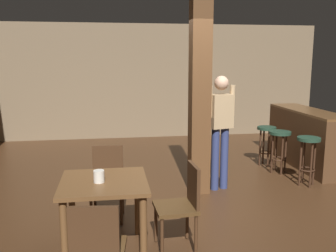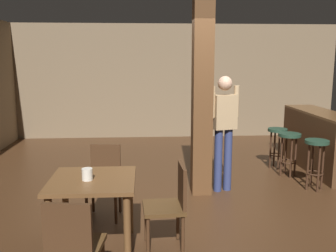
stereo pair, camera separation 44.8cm
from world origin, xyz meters
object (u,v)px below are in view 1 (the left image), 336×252
Objects in this scene: dining_table at (104,195)px; chair_east at (183,202)px; bar_counter at (302,138)px; bar_stool_near at (308,150)px; standing_person at (220,124)px; napkin_cup at (99,176)px; chair_north at (107,179)px; bar_stool_mid at (279,141)px; bar_stool_far at (266,137)px; chair_south at (97,248)px.

chair_east is at bearing -1.47° from dining_table.
bar_counter is 1.15m from bar_stool_near.
dining_table is at bearing -135.50° from standing_person.
bar_stool_near is at bearing 27.66° from napkin_cup.
chair_north is (0.03, 0.85, -0.12)m from dining_table.
bar_stool_mid is 0.47m from bar_stool_far.
chair_north is (-0.77, 0.87, 0.00)m from chair_east.
chair_north is 3.47m from bar_stool_far.
bar_stool_far is (2.97, 3.63, 0.04)m from chair_south.
standing_person is 2.23× the size of bar_stool_near.
bar_counter is (3.54, 1.80, 0.02)m from chair_north.
bar_stool_mid is (3.00, 2.34, -0.27)m from napkin_cup.
bar_stool_far is (-0.65, 0.12, 0.02)m from bar_counter.
chair_north reaches higher than bar_stool_mid.
chair_south is 4.36m from bar_stool_mid.
chair_north is at bearing 131.51° from chair_east.
chair_north is 1.22× the size of bar_stool_far.
bar_stool_mid is at bearing -85.73° from bar_stool_far.
standing_person is 2.17m from bar_counter.
bar_counter is 0.66m from bar_stool_far.
standing_person is (1.75, 2.53, 0.50)m from chair_south.
napkin_cup is 3.56m from bar_stool_near.
chair_north is 0.43× the size of bar_counter.
chair_south is 3.11m from standing_person.
chair_south is 4.00m from bar_stool_near.
bar_counter reaches higher than chair_south.
bar_counter is at bearing -10.09° from bar_stool_far.
bar_stool_near is at bearing -2.55° from standing_person.
standing_person is (1.70, 1.67, 0.38)m from dining_table.
chair_east reaches higher than bar_stool_mid.
bar_counter is at bearing 44.18° from chair_south.
bar_counter is at bearing 65.75° from bar_stool_near.
chair_east is at bearing -118.09° from standing_person.
napkin_cup is 0.16× the size of bar_stool_far.
chair_east is at bearing 44.78° from chair_south.
chair_east is 1.00× the size of chair_north.
chair_south is 7.43× the size of napkin_cup.
bar_stool_mid is (2.93, 1.45, 0.06)m from chair_north.
chair_east reaches higher than bar_stool_near.
napkin_cup is (0.00, 0.82, 0.32)m from chair_south.
dining_table is 0.96× the size of chair_south.
bar_stool_near is (3.14, 1.65, -0.25)m from napkin_cup.
chair_south is 1.21× the size of bar_stool_mid.
bar_stool_mid is at bearing 37.91° from dining_table.
chair_north is at bearing -146.41° from bar_stool_far.
bar_counter reaches higher than chair_east.
chair_north is at bearing 87.53° from chair_south.
standing_person reaches higher than bar_counter.
napkin_cup is at bearing -135.58° from standing_person.
bar_stool_mid is (-0.62, -0.36, 0.03)m from bar_counter.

